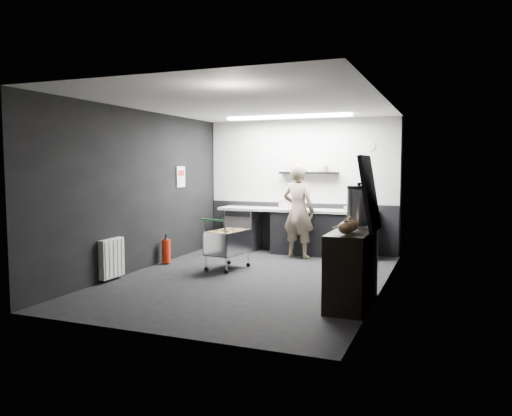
% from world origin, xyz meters
% --- Properties ---
extents(floor, '(5.50, 5.50, 0.00)m').
position_xyz_m(floor, '(0.00, 0.00, 0.00)').
color(floor, black).
rests_on(floor, ground).
extents(ceiling, '(5.50, 5.50, 0.00)m').
position_xyz_m(ceiling, '(0.00, 0.00, 2.70)').
color(ceiling, silver).
rests_on(ceiling, wall_back).
extents(wall_back, '(5.50, 0.00, 5.50)m').
position_xyz_m(wall_back, '(0.00, 2.75, 1.35)').
color(wall_back, black).
rests_on(wall_back, floor).
extents(wall_front, '(5.50, 0.00, 5.50)m').
position_xyz_m(wall_front, '(0.00, -2.75, 1.35)').
color(wall_front, black).
rests_on(wall_front, floor).
extents(wall_left, '(0.00, 5.50, 5.50)m').
position_xyz_m(wall_left, '(-2.00, 0.00, 1.35)').
color(wall_left, black).
rests_on(wall_left, floor).
extents(wall_right, '(0.00, 5.50, 5.50)m').
position_xyz_m(wall_right, '(2.00, 0.00, 1.35)').
color(wall_right, black).
rests_on(wall_right, floor).
extents(kitchen_wall_panel, '(3.95, 0.02, 1.70)m').
position_xyz_m(kitchen_wall_panel, '(0.00, 2.73, 1.85)').
color(kitchen_wall_panel, silver).
rests_on(kitchen_wall_panel, wall_back).
extents(dado_panel, '(3.95, 0.02, 1.00)m').
position_xyz_m(dado_panel, '(0.00, 2.73, 0.50)').
color(dado_panel, black).
rests_on(dado_panel, wall_back).
extents(floating_shelf, '(1.20, 0.22, 0.04)m').
position_xyz_m(floating_shelf, '(0.20, 2.62, 1.62)').
color(floating_shelf, black).
rests_on(floating_shelf, wall_back).
extents(wall_clock, '(0.20, 0.03, 0.20)m').
position_xyz_m(wall_clock, '(1.40, 2.72, 2.15)').
color(wall_clock, silver).
rests_on(wall_clock, wall_back).
extents(poster, '(0.02, 0.30, 0.40)m').
position_xyz_m(poster, '(-1.98, 1.30, 1.55)').
color(poster, white).
rests_on(poster, wall_left).
extents(poster_red_band, '(0.02, 0.22, 0.10)m').
position_xyz_m(poster_red_band, '(-1.98, 1.30, 1.62)').
color(poster_red_band, red).
rests_on(poster_red_band, poster).
extents(radiator, '(0.10, 0.50, 0.60)m').
position_xyz_m(radiator, '(-1.94, -0.90, 0.35)').
color(radiator, silver).
rests_on(radiator, wall_left).
extents(ceiling_strip, '(2.40, 0.20, 0.04)m').
position_xyz_m(ceiling_strip, '(0.00, 1.85, 2.67)').
color(ceiling_strip, white).
rests_on(ceiling_strip, ceiling).
extents(prep_counter, '(3.20, 0.61, 0.90)m').
position_xyz_m(prep_counter, '(0.14, 2.42, 0.46)').
color(prep_counter, black).
rests_on(prep_counter, floor).
extents(person, '(0.73, 0.56, 1.79)m').
position_xyz_m(person, '(0.18, 1.97, 0.90)').
color(person, '#B9AB92').
rests_on(person, floor).
extents(shopping_cart, '(0.62, 0.90, 0.90)m').
position_xyz_m(shopping_cart, '(-0.64, 0.53, 0.43)').
color(shopping_cart, silver).
rests_on(shopping_cart, floor).
extents(sideboard, '(0.54, 1.27, 1.90)m').
position_xyz_m(sideboard, '(1.75, -0.83, 0.60)').
color(sideboard, black).
rests_on(sideboard, floor).
extents(fire_extinguisher, '(0.16, 0.16, 0.52)m').
position_xyz_m(fire_extinguisher, '(-1.85, 0.53, 0.25)').
color(fire_extinguisher, red).
rests_on(fire_extinguisher, floor).
extents(cardboard_box, '(0.55, 0.50, 0.09)m').
position_xyz_m(cardboard_box, '(1.26, 2.37, 0.95)').
color(cardboard_box, '#977850').
rests_on(cardboard_box, prep_counter).
extents(pink_tub, '(0.20, 0.20, 0.20)m').
position_xyz_m(pink_tub, '(-0.26, 2.42, 1.00)').
color(pink_tub, '#F6D5DB').
rests_on(pink_tub, prep_counter).
extents(white_container, '(0.19, 0.16, 0.16)m').
position_xyz_m(white_container, '(-0.02, 2.37, 0.98)').
color(white_container, silver).
rests_on(white_container, prep_counter).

